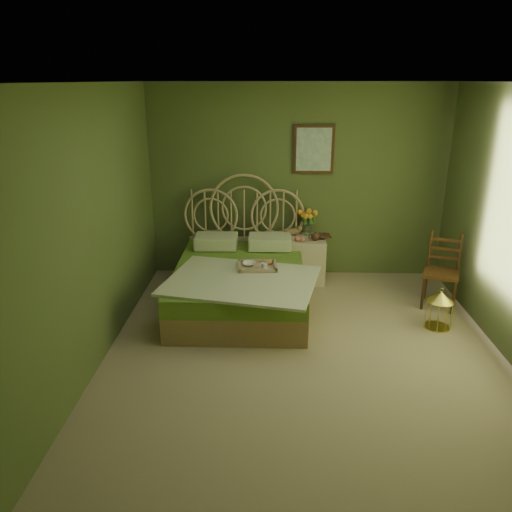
{
  "coord_description": "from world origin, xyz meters",
  "views": [
    {
      "loc": [
        -0.35,
        -4.46,
        2.62
      ],
      "look_at": [
        -0.52,
        1.0,
        0.68
      ],
      "focal_mm": 35.0,
      "sensor_mm": 36.0,
      "label": 1
    }
  ],
  "objects_px": {
    "bed": "(240,280)",
    "chair": "(440,265)",
    "birdcage": "(439,310)",
    "nightstand": "(304,254)"
  },
  "relations": [
    {
      "from": "nightstand",
      "to": "birdcage",
      "type": "bearing_deg",
      "value": -44.5
    },
    {
      "from": "nightstand",
      "to": "chair",
      "type": "bearing_deg",
      "value": -25.31
    },
    {
      "from": "birdcage",
      "to": "chair",
      "type": "bearing_deg",
      "value": 74.58
    },
    {
      "from": "bed",
      "to": "birdcage",
      "type": "height_order",
      "value": "bed"
    },
    {
      "from": "nightstand",
      "to": "chair",
      "type": "xyz_separation_m",
      "value": [
        1.59,
        -0.75,
        0.14
      ]
    },
    {
      "from": "chair",
      "to": "bed",
      "type": "bearing_deg",
      "value": -156.85
    },
    {
      "from": "bed",
      "to": "chair",
      "type": "relative_size",
      "value": 2.54
    },
    {
      "from": "bed",
      "to": "birdcage",
      "type": "distance_m",
      "value": 2.31
    },
    {
      "from": "bed",
      "to": "nightstand",
      "type": "xyz_separation_m",
      "value": [
        0.82,
        0.84,
        0.05
      ]
    },
    {
      "from": "chair",
      "to": "birdcage",
      "type": "xyz_separation_m",
      "value": [
        -0.18,
        -0.64,
        -0.29
      ]
    }
  ]
}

